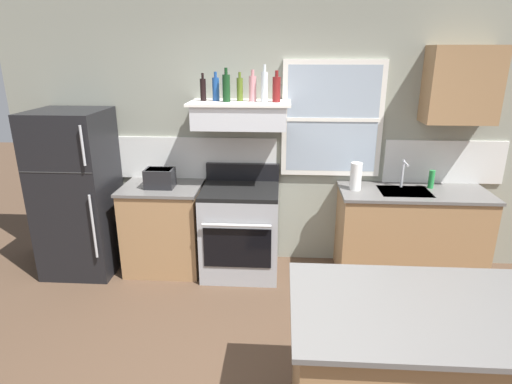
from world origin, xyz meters
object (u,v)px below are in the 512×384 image
Objects in this scene: bottle_balsamic_dark at (203,89)px; kitchen_island at (412,376)px; refrigerator at (77,193)px; paper_towel_roll at (356,176)px; dish_soap_bottle at (431,179)px; toaster at (160,178)px; bottle_olive_oil_square at (240,89)px; bottle_blue_liqueur at (216,89)px; bottle_clear_tall at (264,87)px; bottle_rose_pink at (253,88)px; bottle_red_label_wine at (276,89)px; bottle_dark_green_wine at (226,88)px; stove_range at (241,230)px.

bottle_balsamic_dark reaches higher than kitchen_island.
refrigerator is 6.17× the size of paper_towel_roll.
dish_soap_bottle is at bearing 7.56° from paper_towel_roll.
toaster is at bearing 0.62° from refrigerator.
bottle_olive_oil_square reaches higher than dish_soap_bottle.
bottle_balsamic_dark is 0.18× the size of kitchen_island.
bottle_balsamic_dark reaches higher than toaster.
bottle_blue_liqueur is 0.19× the size of kitchen_island.
bottle_olive_oil_square is at bearing 158.40° from bottle_clear_tall.
bottle_rose_pink is (1.77, 0.13, 1.03)m from refrigerator.
bottle_rose_pink is 0.13m from bottle_clear_tall.
refrigerator is 1.76m from bottle_blue_liqueur.
bottle_olive_oil_square is 0.92× the size of bottle_rose_pink.
bottle_blue_liqueur is 0.58m from bottle_red_label_wine.
bottle_clear_tall reaches higher than kitchen_island.
bottle_rose_pink is 0.21× the size of kitchen_island.
bottle_clear_tall is (1.88, 0.07, 1.06)m from refrigerator.
paper_towel_roll is at bearing -172.44° from dish_soap_bottle.
toaster is 1.92m from paper_towel_roll.
bottle_balsamic_dark is (0.44, 0.14, 0.84)m from toaster.
bottle_rose_pink reaches higher than bottle_red_label_wine.
kitchen_island is (0.94, -2.00, -1.43)m from bottle_clear_tall.
kitchen_island is at bearing -34.46° from refrigerator.
bottle_blue_liqueur is 2.89m from kitchen_island.
bottle_red_label_wine is (0.11, 0.02, -0.02)m from bottle_clear_tall.
bottle_clear_tall is 1.19× the size of bottle_red_label_wine.
refrigerator is at bearing -173.33° from bottle_balsamic_dark.
kitchen_island is (-0.71, -2.09, -0.54)m from dish_soap_bottle.
bottle_dark_green_wine reaches higher than bottle_olive_oil_square.
bottle_blue_liqueur is (-0.23, 0.14, 1.39)m from stove_range.
toaster is 1.26m from bottle_rose_pink.
refrigerator is 1.53× the size of stove_range.
bottle_rose_pink is (0.24, 0.04, -0.01)m from bottle_dark_green_wine.
bottle_olive_oil_square is at bearing 10.95° from toaster.
kitchen_island is (2.82, -1.93, -0.38)m from refrigerator.
bottle_blue_liqueur is at bearing 145.08° from bottle_dark_green_wine.
toaster is 0.87× the size of bottle_clear_tall.
bottle_dark_green_wine is 0.22× the size of kitchen_island.
toaster is 1.02× the size of bottle_rose_pink.
bottle_dark_green_wine is (0.11, -0.08, 0.02)m from bottle_blue_liqueur.
bottle_dark_green_wine reaches higher than bottle_blue_liqueur.
dish_soap_bottle is at bearing 0.23° from bottle_balsamic_dark.
bottle_clear_tall is (0.36, -0.02, 0.01)m from bottle_dark_green_wine.
paper_towel_roll is (1.48, -0.09, -0.81)m from bottle_balsamic_dark.
toaster is 1.43m from bottle_red_label_wine.
toaster is 1.11× the size of bottle_olive_oil_square.
dish_soap_bottle is at bearing 2.14° from bottle_dark_green_wine.
kitchen_island is at bearing -44.72° from toaster.
bottle_balsamic_dark is at bearing 6.67° from refrigerator.
dish_soap_bottle is at bearing 2.60° from refrigerator.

